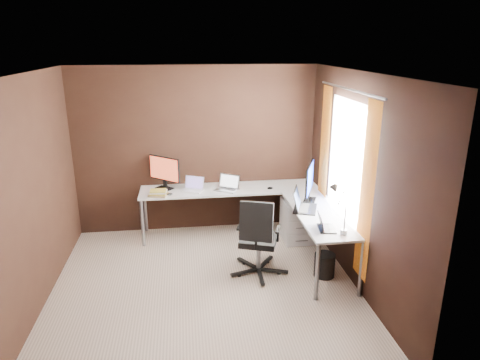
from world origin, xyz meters
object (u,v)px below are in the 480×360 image
(laptop_black_big, at_px, (302,205))
(book_stack, at_px, (158,193))
(office_chair, at_px, (258,252))
(wastebasket, at_px, (324,265))
(monitor_left, at_px, (164,171))
(laptop_black_small, at_px, (325,226))
(laptop_silver, at_px, (228,186))
(desk_lamp, at_px, (338,203))
(drawer_pedestal, at_px, (297,221))
(monitor_right, at_px, (310,180))
(laptop_white, at_px, (193,187))

(laptop_black_big, distance_m, book_stack, 2.04)
(office_chair, relative_size, wastebasket, 3.44)
(monitor_left, relative_size, laptop_black_small, 1.65)
(laptop_silver, bearing_deg, desk_lamp, -24.81)
(drawer_pedestal, xyz_separation_m, monitor_right, (0.06, -0.31, 0.72))
(monitor_left, bearing_deg, book_stack, -66.12)
(monitor_right, distance_m, laptop_silver, 1.24)
(laptop_black_small, bearing_deg, monitor_left, 55.84)
(book_stack, bearing_deg, desk_lamp, -36.31)
(laptop_white, distance_m, laptop_silver, 0.51)
(laptop_white, bearing_deg, laptop_silver, 21.71)
(laptop_white, bearing_deg, office_chair, -32.55)
(drawer_pedestal, bearing_deg, laptop_white, 167.80)
(wastebasket, bearing_deg, monitor_left, 142.23)
(office_chair, bearing_deg, drawer_pedestal, 69.85)
(desk_lamp, distance_m, wastebasket, 0.98)
(monitor_left, height_order, laptop_black_small, monitor_left)
(monitor_right, relative_size, laptop_black_big, 1.23)
(laptop_silver, xyz_separation_m, laptop_black_big, (0.88, -0.90, 0.01))
(drawer_pedestal, distance_m, laptop_white, 1.61)
(drawer_pedestal, relative_size, laptop_black_big, 1.25)
(laptop_white, relative_size, office_chair, 0.35)
(monitor_left, distance_m, laptop_white, 0.49)
(laptop_white, relative_size, laptop_black_small, 1.20)
(laptop_silver, height_order, laptop_black_small, laptop_silver)
(desk_lamp, bearing_deg, laptop_black_small, 152.56)
(drawer_pedestal, bearing_deg, office_chair, -129.63)
(laptop_black_small, xyz_separation_m, office_chair, (-0.71, 0.36, -0.47))
(monitor_left, relative_size, laptop_silver, 1.23)
(monitor_left, bearing_deg, office_chair, -9.18)
(book_stack, bearing_deg, laptop_black_big, -22.43)
(monitor_right, relative_size, wastebasket, 1.99)
(drawer_pedestal, bearing_deg, desk_lamp, -86.83)
(office_chair, bearing_deg, laptop_black_small, -7.15)
(monitor_right, distance_m, laptop_white, 1.70)
(laptop_white, bearing_deg, drawer_pedestal, 13.56)
(laptop_black_small, bearing_deg, monitor_right, 3.05)
(laptop_black_big, height_order, book_stack, laptop_black_big)
(monitor_right, height_order, desk_lamp, desk_lamp)
(laptop_silver, relative_size, office_chair, 0.39)
(laptop_black_big, xyz_separation_m, wastebasket, (0.19, -0.46, -0.64))
(laptop_white, xyz_separation_m, office_chair, (0.76, -1.22, -0.48))
(laptop_white, distance_m, laptop_black_big, 1.67)
(drawer_pedestal, height_order, book_stack, book_stack)
(drawer_pedestal, relative_size, book_stack, 2.06)
(laptop_black_big, bearing_deg, monitor_left, 79.28)
(monitor_right, xyz_separation_m, laptop_silver, (-1.05, 0.60, -0.25))
(monitor_right, bearing_deg, laptop_white, 91.45)
(monitor_left, distance_m, monitor_right, 2.12)
(laptop_silver, bearing_deg, drawer_pedestal, 16.02)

